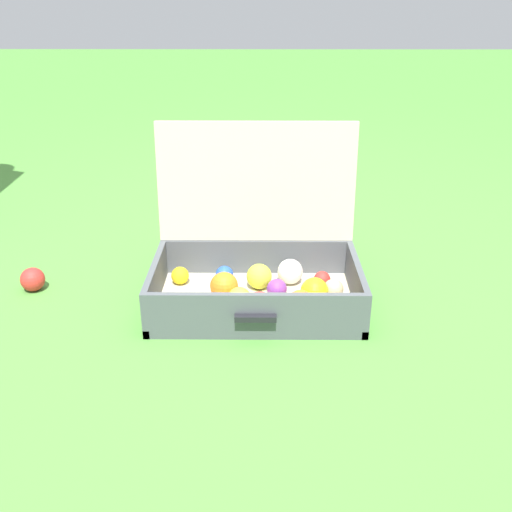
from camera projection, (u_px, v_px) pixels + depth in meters
The scene contains 3 objects.
ground_plane at pixel (231, 316), 1.65m from camera, with size 16.00×16.00×0.00m, color #4C8C38.
open_suitcase at pixel (259, 266), 1.71m from camera, with size 0.61×0.43×0.50m.
stray_ball_on_grass at pixel (33, 279), 1.78m from camera, with size 0.07×0.07×0.07m, color red.
Camera 1 is at (0.08, -1.43, 0.86)m, focal length 40.35 mm.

